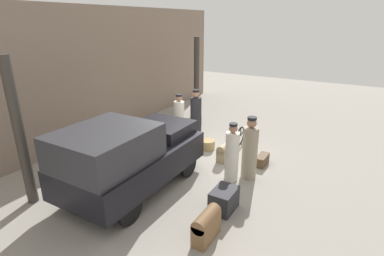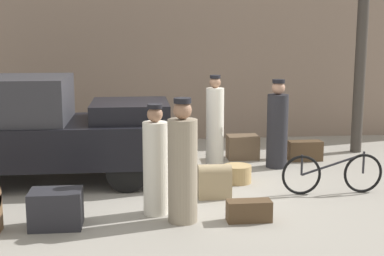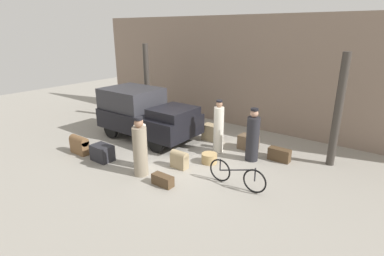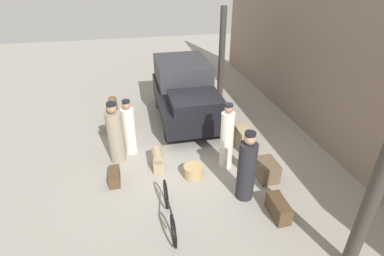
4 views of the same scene
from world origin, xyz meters
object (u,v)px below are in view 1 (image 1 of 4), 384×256
truck (128,155)px  trunk_barrel_dark (224,152)px  porter_standing_middle (232,155)px  trunk_large_brown (147,141)px  trunk_wicker_pale (262,160)px  bicycle (246,131)px  suitcase_small_leather (171,129)px  porter_lifting_near_truck (250,151)px  conductor_in_dark_uniform (179,123)px  porter_carrying_trunk (196,115)px  suitcase_black_upright (194,122)px  trunk_umber_medium (206,225)px  suitcase_tan_flat (224,200)px  wicker_basket (207,145)px

truck → trunk_barrel_dark: bearing=-25.4°
porter_standing_middle → trunk_large_brown: size_ratio=2.29×
truck → trunk_wicker_pale: bearing=-38.1°
bicycle → trunk_barrel_dark: (-1.92, -0.02, -0.05)m
suitcase_small_leather → bicycle: bearing=-69.6°
porter_lifting_near_truck → trunk_large_brown: (0.09, 3.54, -0.48)m
conductor_in_dark_uniform → porter_lifting_near_truck: size_ratio=1.05×
porter_standing_middle → porter_carrying_trunk: 3.45m
trunk_wicker_pale → trunk_large_brown: bearing=102.7°
porter_standing_middle → porter_carrying_trunk: bearing=45.4°
bicycle → suitcase_black_upright: (0.28, 2.26, -0.13)m
porter_lifting_near_truck → trunk_wicker_pale: (0.91, -0.09, -0.63)m
conductor_in_dark_uniform → trunk_wicker_pale: conductor_in_dark_uniform is taller
trunk_wicker_pale → suitcase_small_leather: 3.73m
porter_carrying_trunk → trunk_barrel_dark: size_ratio=3.15×
suitcase_small_leather → trunk_umber_medium: bearing=-139.0°
porter_carrying_trunk → suitcase_small_leather: size_ratio=2.69×
bicycle → trunk_umber_medium: bearing=-167.3°
truck → porter_lifting_near_truck: 3.14m
truck → bicycle: bearing=-15.3°
porter_standing_middle → porter_lifting_near_truck: porter_lifting_near_truck is taller
suitcase_tan_flat → trunk_large_brown: bearing=63.6°
trunk_barrel_dark → trunk_wicker_pale: bearing=-73.7°
porter_lifting_near_truck → trunk_umber_medium: size_ratio=2.38×
trunk_large_brown → trunk_barrel_dark: trunk_large_brown is taller
suitcase_black_upright → trunk_wicker_pale: bearing=-119.1°
truck → trunk_wicker_pale: (3.04, -2.39, -0.83)m
truck → wicker_basket: (3.25, -0.46, -0.82)m
bicycle → suitcase_small_leather: 2.73m
truck → suitcase_black_upright: 5.08m
porter_carrying_trunk → trunk_wicker_pale: (-1.16, -2.90, -0.63)m
truck → wicker_basket: truck is taller
trunk_barrel_dark → trunk_umber_medium: (-3.34, -1.16, 0.04)m
porter_lifting_near_truck → bicycle: bearing=22.3°
truck → porter_standing_middle: bearing=-47.4°
trunk_large_brown → suitcase_tan_flat: (-1.78, -3.59, -0.05)m
trunk_wicker_pale → trunk_barrel_dark: 1.15m
suitcase_small_leather → suitcase_tan_flat: (-3.25, -3.63, 0.01)m
truck → porter_standing_middle: (1.78, -1.94, -0.25)m
wicker_basket → porter_carrying_trunk: porter_carrying_trunk is taller
wicker_basket → suitcase_small_leather: 1.81m
porter_lifting_near_truck → trunk_barrel_dark: size_ratio=3.17×
porter_lifting_near_truck → suitcase_black_upright: bearing=49.7°
trunk_wicker_pale → suitcase_small_leather: bearing=80.0°
suitcase_black_upright → suitcase_small_leather: size_ratio=1.08×
suitcase_tan_flat → suitcase_black_upright: bearing=36.7°
wicker_basket → porter_lifting_near_truck: 2.23m
trunk_wicker_pale → trunk_large_brown: size_ratio=0.89×
truck → trunk_large_brown: 2.64m
trunk_large_brown → suitcase_tan_flat: bearing=-116.4°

